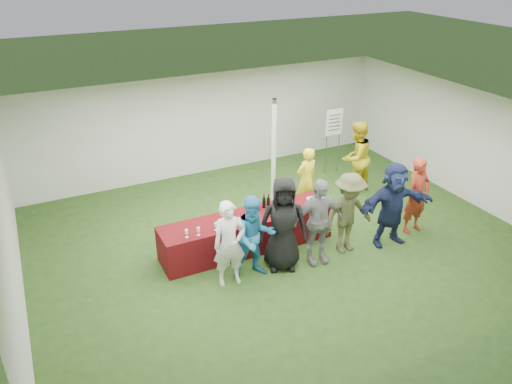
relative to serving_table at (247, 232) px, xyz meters
name	(u,v)px	position (x,y,z in m)	size (l,w,h in m)	color
ground	(278,239)	(0.73, 0.02, -0.38)	(60.00, 60.00, 0.00)	#284719
tent	(274,157)	(1.23, 1.22, 0.98)	(10.00, 10.00, 10.00)	white
serving_table	(247,232)	(0.00, 0.00, 0.00)	(3.60, 0.80, 0.75)	maroon
wine_bottles	(269,202)	(0.57, 0.14, 0.50)	(0.55, 0.13, 0.32)	black
wine_glasses	(238,220)	(-0.30, -0.24, 0.49)	(2.73, 0.13, 0.16)	silver
water_bottle	(250,209)	(0.11, 0.08, 0.48)	(0.07, 0.07, 0.23)	silver
bar_towel	(313,199)	(1.59, 0.05, 0.39)	(0.25, 0.18, 0.03)	white
dump_bucket	(318,201)	(1.53, -0.22, 0.46)	(0.23, 0.23, 0.18)	slate
wine_list_sign	(334,127)	(3.68, 2.42, 0.94)	(0.50, 0.03, 1.80)	slate
staff_pourer	(306,180)	(1.94, 0.92, 0.40)	(0.57, 0.37, 1.56)	yellow
staff_back	(356,158)	(3.53, 1.21, 0.55)	(0.90, 0.70, 1.85)	gold
customer_0	(229,244)	(-0.78, -0.91, 0.46)	(0.61, 0.40, 1.67)	silver
customer_1	(254,237)	(-0.27, -0.91, 0.45)	(0.80, 0.63, 1.66)	teal
customer_2	(283,224)	(0.33, -0.89, 0.57)	(0.92, 0.60, 1.89)	black
customer_3	(318,222)	(1.02, -1.02, 0.52)	(1.04, 0.43, 1.78)	gray
customer_4	(348,213)	(1.77, -0.96, 0.49)	(1.11, 0.64, 1.72)	#474A27
customer_5	(392,204)	(2.75, -1.11, 0.53)	(1.68, 0.53, 1.81)	#182043
customer_6	(417,196)	(3.55, -0.95, 0.47)	(0.62, 0.41, 1.70)	maroon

